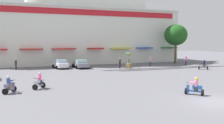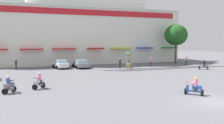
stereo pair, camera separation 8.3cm
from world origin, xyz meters
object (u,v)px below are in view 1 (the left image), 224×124
object	(u,v)px
plaza_tree_1	(176,35)
scooter_rider_4	(195,88)
pedestrian_4	(186,60)
pedestrian_1	(150,61)
parked_car_0	(61,64)
parked_car_1	(81,64)
pedestrian_3	(129,62)
scooter_rider_5	(203,66)
scooter_rider_2	(39,82)
scooter_rider_0	(9,86)
pedestrian_0	(16,64)
pedestrian_2	(120,62)
balloon_vendor_cart	(128,62)

from	to	relation	value
plaza_tree_1	scooter_rider_4	bearing A→B (deg)	-123.01
scooter_rider_4	pedestrian_4	xyz separation A→B (m)	(15.14, 20.24, 0.40)
pedestrian_1	parked_car_0	bearing A→B (deg)	169.80
parked_car_1	pedestrian_3	xyz separation A→B (m)	(7.42, -2.46, 0.26)
parked_car_0	pedestrian_4	world-z (taller)	pedestrian_4
plaza_tree_1	parked_car_0	xyz separation A→B (m)	(-22.62, -0.86, -4.82)
plaza_tree_1	scooter_rider_5	size ratio (longest dim) A/B	5.14
scooter_rider_2	scooter_rider_5	bearing A→B (deg)	14.78
plaza_tree_1	scooter_rider_2	size ratio (longest dim) A/B	5.00
scooter_rider_0	scooter_rider_2	distance (m)	2.70
plaza_tree_1	pedestrian_4	bearing A→B (deg)	-99.15
parked_car_1	pedestrian_0	distance (m)	9.92
scooter_rider_2	pedestrian_1	distance (m)	23.82
pedestrian_0	pedestrian_2	bearing A→B (deg)	-13.75
pedestrian_0	scooter_rider_2	bearing A→B (deg)	-83.27
scooter_rider_2	pedestrian_3	distance (m)	20.19
parked_car_1	scooter_rider_5	world-z (taller)	scooter_rider_5
scooter_rider_4	pedestrian_2	bearing A→B (deg)	84.10
parked_car_0	scooter_rider_0	size ratio (longest dim) A/B	2.64
scooter_rider_2	scooter_rider_5	xyz separation A→B (m)	(24.94, 6.58, -0.03)
scooter_rider_0	scooter_rider_2	size ratio (longest dim) A/B	0.98
pedestrian_1	balloon_vendor_cart	bearing A→B (deg)	-168.38
parked_car_0	pedestrian_2	bearing A→B (deg)	-20.18
parked_car_0	scooter_rider_2	xyz separation A→B (m)	(-4.71, -16.17, -0.10)
scooter_rider_4	balloon_vendor_cart	size ratio (longest dim) A/B	0.58
pedestrian_1	pedestrian_2	size ratio (longest dim) A/B	1.03
scooter_rider_0	scooter_rider_5	bearing A→B (deg)	15.44
parked_car_1	pedestrian_4	size ratio (longest dim) A/B	2.53
scooter_rider_2	pedestrian_3	xyz separation A→B (m)	(15.31, 13.17, 0.32)
parked_car_0	parked_car_1	world-z (taller)	parked_car_0
parked_car_1	pedestrian_2	distance (m)	6.35
plaza_tree_1	parked_car_0	distance (m)	23.15
pedestrian_1	pedestrian_2	distance (m)	6.04
pedestrian_2	balloon_vendor_cart	bearing A→B (deg)	-15.14
scooter_rider_2	pedestrian_0	xyz separation A→B (m)	(-1.97, 16.71, 0.32)
scooter_rider_4	scooter_rider_5	xyz separation A→B (m)	(13.41, 13.86, 0.00)
parked_car_0	balloon_vendor_cart	xyz separation A→B (m)	(10.27, -3.64, 0.24)
scooter_rider_0	pedestrian_0	xyz separation A→B (m)	(0.53, 17.71, 0.33)
pedestrian_2	pedestrian_3	distance (m)	1.71
scooter_rider_0	pedestrian_0	size ratio (longest dim) A/B	0.90
scooter_rider_5	pedestrian_2	xyz separation A→B (m)	(-11.32, 6.32, 0.34)
plaza_tree_1	pedestrian_3	world-z (taller)	plaza_tree_1
parked_car_1	pedestrian_1	size ratio (longest dim) A/B	2.56
plaza_tree_1	parked_car_1	xyz separation A→B (m)	(-19.45, -1.41, -4.86)
pedestrian_1	pedestrian_4	world-z (taller)	pedestrian_4
pedestrian_1	balloon_vendor_cart	distance (m)	4.75
scooter_rider_5	pedestrian_0	world-z (taller)	pedestrian_0
scooter_rider_4	pedestrian_3	xyz separation A→B (m)	(3.78, 20.45, 0.36)
parked_car_1	scooter_rider_2	size ratio (longest dim) A/B	2.87
pedestrian_2	pedestrian_4	world-z (taller)	pedestrian_4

